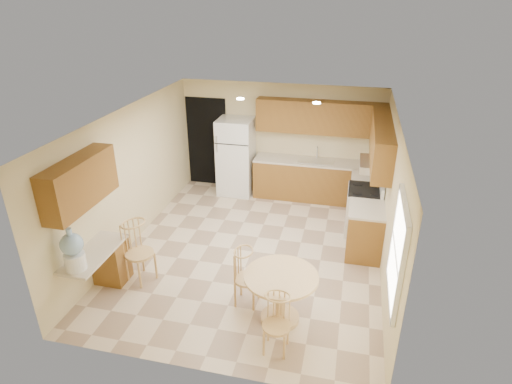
% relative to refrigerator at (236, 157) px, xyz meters
% --- Properties ---
extents(floor, '(5.50, 5.50, 0.00)m').
position_rel_refrigerator_xyz_m(floor, '(0.95, -2.40, -0.87)').
color(floor, beige).
rests_on(floor, ground).
extents(ceiling, '(4.50, 5.50, 0.02)m').
position_rel_refrigerator_xyz_m(ceiling, '(0.95, -2.40, 1.63)').
color(ceiling, white).
rests_on(ceiling, wall_back).
extents(wall_back, '(4.50, 0.02, 2.50)m').
position_rel_refrigerator_xyz_m(wall_back, '(0.95, 0.35, 0.38)').
color(wall_back, beige).
rests_on(wall_back, floor).
extents(wall_front, '(4.50, 0.02, 2.50)m').
position_rel_refrigerator_xyz_m(wall_front, '(0.95, -5.15, 0.38)').
color(wall_front, beige).
rests_on(wall_front, floor).
extents(wall_left, '(0.02, 5.50, 2.50)m').
position_rel_refrigerator_xyz_m(wall_left, '(-1.30, -2.40, 0.38)').
color(wall_left, beige).
rests_on(wall_left, floor).
extents(wall_right, '(0.02, 5.50, 2.50)m').
position_rel_refrigerator_xyz_m(wall_right, '(3.20, -2.40, 0.38)').
color(wall_right, beige).
rests_on(wall_right, floor).
extents(doorway, '(0.90, 0.02, 2.10)m').
position_rel_refrigerator_xyz_m(doorway, '(-0.80, 0.34, 0.18)').
color(doorway, black).
rests_on(doorway, floor).
extents(base_cab_back, '(2.75, 0.60, 0.87)m').
position_rel_refrigerator_xyz_m(base_cab_back, '(1.83, 0.05, -0.44)').
color(base_cab_back, brown).
rests_on(base_cab_back, floor).
extents(counter_back, '(2.75, 0.63, 0.04)m').
position_rel_refrigerator_xyz_m(counter_back, '(1.83, 0.05, 0.02)').
color(counter_back, beige).
rests_on(counter_back, base_cab_back).
extents(base_cab_right_a, '(0.60, 0.59, 0.87)m').
position_rel_refrigerator_xyz_m(base_cab_right_a, '(2.90, -0.54, -0.44)').
color(base_cab_right_a, brown).
rests_on(base_cab_right_a, floor).
extents(counter_right_a, '(0.63, 0.59, 0.04)m').
position_rel_refrigerator_xyz_m(counter_right_a, '(2.90, -0.54, 0.02)').
color(counter_right_a, beige).
rests_on(counter_right_a, base_cab_right_a).
extents(base_cab_right_b, '(0.60, 0.80, 0.87)m').
position_rel_refrigerator_xyz_m(base_cab_right_b, '(2.90, -2.00, -0.44)').
color(base_cab_right_b, brown).
rests_on(base_cab_right_b, floor).
extents(counter_right_b, '(0.63, 0.80, 0.04)m').
position_rel_refrigerator_xyz_m(counter_right_b, '(2.90, -2.00, 0.02)').
color(counter_right_b, beige).
rests_on(counter_right_b, base_cab_right_b).
extents(upper_cab_back, '(2.75, 0.33, 0.70)m').
position_rel_refrigerator_xyz_m(upper_cab_back, '(1.83, 0.19, 0.98)').
color(upper_cab_back, brown).
rests_on(upper_cab_back, wall_back).
extents(upper_cab_right, '(0.33, 2.42, 0.70)m').
position_rel_refrigerator_xyz_m(upper_cab_right, '(3.04, -1.19, 0.98)').
color(upper_cab_right, brown).
rests_on(upper_cab_right, wall_right).
extents(upper_cab_left, '(0.33, 1.40, 0.70)m').
position_rel_refrigerator_xyz_m(upper_cab_left, '(-1.13, -4.00, 0.98)').
color(upper_cab_left, brown).
rests_on(upper_cab_left, wall_left).
extents(sink, '(0.78, 0.44, 0.01)m').
position_rel_refrigerator_xyz_m(sink, '(1.80, 0.05, 0.04)').
color(sink, silver).
rests_on(sink, counter_back).
extents(range_hood, '(0.50, 0.76, 0.14)m').
position_rel_refrigerator_xyz_m(range_hood, '(2.95, -1.22, 0.55)').
color(range_hood, silver).
rests_on(range_hood, upper_cab_right).
extents(desk_pedestal, '(0.48, 0.42, 0.72)m').
position_rel_refrigerator_xyz_m(desk_pedestal, '(-1.05, -3.72, -0.51)').
color(desk_pedestal, brown).
rests_on(desk_pedestal, floor).
extents(desk_top, '(0.50, 1.20, 0.04)m').
position_rel_refrigerator_xyz_m(desk_top, '(-1.05, -4.10, -0.12)').
color(desk_top, beige).
rests_on(desk_top, desk_pedestal).
extents(window, '(0.06, 1.12, 1.30)m').
position_rel_refrigerator_xyz_m(window, '(3.18, -4.25, 0.63)').
color(window, white).
rests_on(window, wall_right).
extents(can_light_a, '(0.14, 0.14, 0.02)m').
position_rel_refrigerator_xyz_m(can_light_a, '(0.45, -1.20, 1.61)').
color(can_light_a, white).
rests_on(can_light_a, ceiling).
extents(can_light_b, '(0.14, 0.14, 0.02)m').
position_rel_refrigerator_xyz_m(can_light_b, '(1.85, -1.20, 1.61)').
color(can_light_b, white).
rests_on(can_light_b, ceiling).
extents(refrigerator, '(0.77, 0.75, 1.75)m').
position_rel_refrigerator_xyz_m(refrigerator, '(0.00, 0.00, 0.00)').
color(refrigerator, white).
rests_on(refrigerator, floor).
extents(stove, '(0.65, 0.76, 1.09)m').
position_rel_refrigerator_xyz_m(stove, '(2.88, -1.22, -0.40)').
color(stove, white).
rests_on(stove, floor).
extents(dining_table, '(1.03, 1.03, 0.76)m').
position_rel_refrigerator_xyz_m(dining_table, '(1.76, -4.02, -0.37)').
color(dining_table, tan).
rests_on(dining_table, floor).
extents(chair_table_a, '(0.40, 0.52, 0.90)m').
position_rel_refrigerator_xyz_m(chair_table_a, '(1.21, -3.85, -0.32)').
color(chair_table_a, tan).
rests_on(chair_table_a, floor).
extents(chair_table_b, '(0.37, 0.37, 0.84)m').
position_rel_refrigerator_xyz_m(chair_table_b, '(1.81, -4.68, -0.36)').
color(chair_table_b, tan).
rests_on(chair_table_b, floor).
extents(chair_desk, '(0.45, 0.59, 1.03)m').
position_rel_refrigerator_xyz_m(chair_desk, '(-0.60, -3.70, -0.25)').
color(chair_desk, tan).
rests_on(chair_desk, floor).
extents(water_crock, '(0.31, 0.31, 0.64)m').
position_rel_refrigerator_xyz_m(water_crock, '(-1.05, -4.52, 0.19)').
color(water_crock, white).
rests_on(water_crock, desk_top).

